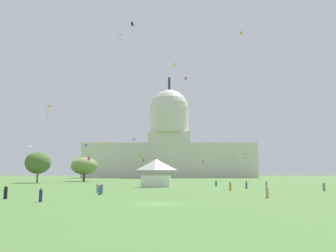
% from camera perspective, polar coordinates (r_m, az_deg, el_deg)
% --- Properties ---
extents(ground_plane, '(800.00, 800.00, 0.00)m').
position_cam_1_polar(ground_plane, '(35.93, -1.86, -13.26)').
color(ground_plane, '#4C7538').
extents(capitol_building, '(118.48, 27.35, 71.35)m').
position_cam_1_polar(capitol_building, '(231.83, 0.22, -3.20)').
color(capitol_building, beige).
rests_on(capitol_building, ground_plane).
extents(event_tent, '(7.26, 4.71, 6.50)m').
position_cam_1_polar(event_tent, '(79.18, -2.06, -8.02)').
color(event_tent, white).
rests_on(event_tent, ground_plane).
extents(tree_west_near, '(11.05, 11.03, 9.37)m').
position_cam_1_polar(tree_west_near, '(134.26, -14.20, -6.67)').
color(tree_west_near, '#4C3823').
rests_on(tree_west_near, ground_plane).
extents(tree_west_mid, '(9.09, 9.62, 10.34)m').
position_cam_1_polar(tree_west_mid, '(119.81, -21.44, -5.90)').
color(tree_west_mid, brown).
rests_on(tree_west_mid, ground_plane).
extents(person_grey_front_right, '(0.46, 0.46, 1.57)m').
position_cam_1_polar(person_grey_front_right, '(67.81, 25.24, -9.47)').
color(person_grey_front_right, gray).
rests_on(person_grey_front_right, ground_plane).
extents(person_purple_lawn_far_left, '(0.52, 0.52, 1.59)m').
position_cam_1_polar(person_purple_lawn_far_left, '(54.00, -11.38, -10.62)').
color(person_purple_lawn_far_left, '#703D93').
rests_on(person_purple_lawn_far_left, ground_plane).
extents(person_teal_back_right, '(0.46, 0.46, 1.49)m').
position_cam_1_polar(person_teal_back_right, '(51.48, -11.65, -10.79)').
color(person_teal_back_right, '#1E757A').
rests_on(person_teal_back_right, ground_plane).
extents(person_grey_deep_crowd, '(0.42, 0.42, 1.57)m').
position_cam_1_polar(person_grey_deep_crowd, '(57.13, -12.04, -10.43)').
color(person_grey_deep_crowd, gray).
rests_on(person_grey_deep_crowd, ground_plane).
extents(person_orange_front_center, '(0.45, 0.45, 1.68)m').
position_cam_1_polar(person_orange_front_center, '(63.07, 10.65, -10.20)').
color(person_orange_front_center, orange).
rests_on(person_orange_front_center, ground_plane).
extents(person_tan_mid_right, '(0.48, 0.48, 1.56)m').
position_cam_1_polar(person_tan_mid_right, '(46.11, 16.68, -10.90)').
color(person_tan_mid_right, tan).
rests_on(person_tan_mid_right, ground_plane).
extents(person_navy_near_tree_west, '(0.48, 0.48, 1.60)m').
position_cam_1_polar(person_navy_near_tree_west, '(40.88, -21.05, -11.08)').
color(person_navy_near_tree_west, navy).
rests_on(person_navy_near_tree_west, ground_plane).
extents(person_teal_back_left, '(0.54, 0.54, 1.52)m').
position_cam_1_polar(person_teal_back_left, '(83.68, 8.27, -9.76)').
color(person_teal_back_left, '#1E757A').
rests_on(person_teal_back_left, ground_plane).
extents(person_denim_back_center, '(0.47, 0.47, 1.52)m').
position_cam_1_polar(person_denim_back_center, '(79.02, 16.57, -9.60)').
color(person_denim_back_center, '#3D5684').
rests_on(person_denim_back_center, ground_plane).
extents(person_black_lawn_far_right, '(0.63, 0.63, 1.74)m').
position_cam_1_polar(person_black_lawn_far_right, '(47.27, -26.14, -10.25)').
color(person_black_lawn_far_right, black).
rests_on(person_black_lawn_far_right, ground_plane).
extents(person_denim_front_left, '(0.55, 0.55, 1.58)m').
position_cam_1_polar(person_denim_front_left, '(72.36, 13.33, -9.88)').
color(person_denim_front_left, '#3D5684').
rests_on(person_denim_front_left, ground_plane).
extents(kite_magenta_low, '(1.16, 0.66, 3.88)m').
position_cam_1_polar(kite_magenta_low, '(125.26, -13.49, -5.58)').
color(kite_magenta_low, '#D1339E').
extents(kite_gold_high, '(1.06, 1.06, 0.89)m').
position_cam_1_polar(kite_gold_high, '(136.94, 12.46, 15.37)').
color(kite_gold_high, gold).
extents(kite_violet_low, '(0.77, 0.90, 0.88)m').
position_cam_1_polar(kite_violet_low, '(169.31, 6.05, -6.05)').
color(kite_violet_low, purple).
extents(kite_white_low, '(0.65, 1.23, 1.96)m').
position_cam_1_polar(kite_white_low, '(71.26, -23.04, -3.67)').
color(kite_white_low, white).
extents(kite_orange_low, '(0.92, 0.92, 2.70)m').
position_cam_1_polar(kite_orange_low, '(132.26, -10.59, -3.06)').
color(kite_orange_low, orange).
extents(kite_green_low, '(1.83, 1.38, 3.37)m').
position_cam_1_polar(kite_green_low, '(159.29, 10.89, -5.53)').
color(kite_green_low, green).
extents(kite_pink_mid, '(0.78, 0.75, 0.82)m').
position_cam_1_polar(kite_pink_mid, '(88.48, 3.05, 8.18)').
color(kite_pink_mid, pink).
extents(kite_red_low, '(0.98, 0.44, 1.40)m').
position_cam_1_polar(kite_red_low, '(169.97, -4.26, -5.91)').
color(kite_red_low, red).
extents(kite_cyan_mid, '(1.25, 1.25, 1.10)m').
position_cam_1_polar(kite_cyan_mid, '(156.35, -5.86, -2.27)').
color(kite_cyan_mid, '#33BCDB').
extents(kite_lime_low, '(0.90, 0.89, 3.38)m').
position_cam_1_polar(kite_lime_low, '(115.43, -4.39, -5.36)').
color(kite_lime_low, '#8CD133').
extents(kite_blue_low, '(1.03, 1.01, 3.64)m').
position_cam_1_polar(kite_blue_low, '(132.30, -13.92, -3.28)').
color(kite_blue_low, blue).
extents(kite_black_high, '(0.81, 0.51, 1.09)m').
position_cam_1_polar(kite_black_high, '(82.63, -6.19, 17.06)').
color(kite_black_high, black).
extents(kite_yellow_high, '(0.95, 0.54, 0.91)m').
position_cam_1_polar(kite_yellow_high, '(133.61, 1.21, 10.55)').
color(kite_yellow_high, yellow).
extents(kite_turquoise_high, '(1.79, 1.20, 2.79)m').
position_cam_1_polar(kite_turquoise_high, '(115.62, -8.16, 15.11)').
color(kite_turquoise_high, teal).
extents(kite_magenta_low_b, '(1.63, 1.69, 3.36)m').
position_cam_1_polar(kite_magenta_low_b, '(109.44, 13.34, -4.84)').
color(kite_magenta_low_b, '#D1339E').
extents(kite_gold_low, '(1.16, 1.16, 2.97)m').
position_cam_1_polar(kite_gold_low, '(76.26, -19.74, 3.04)').
color(kite_gold_low, gold).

